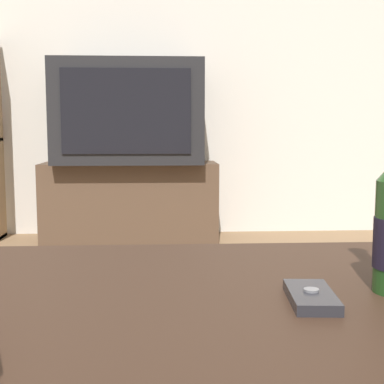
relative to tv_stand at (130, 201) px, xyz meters
name	(u,v)px	position (x,y,z in m)	size (l,w,h in m)	color
back_wall	(157,37)	(0.17, 0.26, 1.05)	(8.00, 0.05, 2.60)	beige
coffee_table	(135,369)	(0.17, -2.77, 0.18)	(1.37, 0.79, 0.49)	#332116
tv_stand	(130,201)	(0.00, 0.00, 0.00)	(1.09, 0.37, 0.49)	#4C3828
television	(129,113)	(0.00, 0.00, 0.55)	(0.89, 0.57, 0.62)	black
cell_phone	(311,297)	(0.39, -2.72, 0.25)	(0.06, 0.11, 0.02)	#232328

